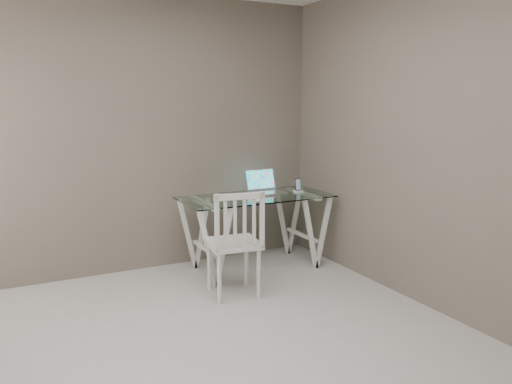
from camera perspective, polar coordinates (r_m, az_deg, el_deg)
room at (r=2.80m, az=-6.69°, el=11.05°), size 4.50×4.52×2.71m
desk at (r=5.05m, az=-0.02°, el=-4.54°), size 1.50×0.70×0.75m
chair at (r=4.27m, az=-2.33°, el=-5.41°), size 0.49×0.49×0.94m
laptop at (r=5.16m, az=0.94°, el=0.57°), size 0.35×0.32×0.24m
keyboard at (r=4.85m, az=-2.62°, el=-0.71°), size 0.26×0.11×0.01m
mouse at (r=4.67m, az=0.43°, el=-0.97°), size 0.11×0.07×0.04m
phone_dock at (r=5.21m, az=4.84°, el=0.43°), size 0.08×0.08×0.14m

